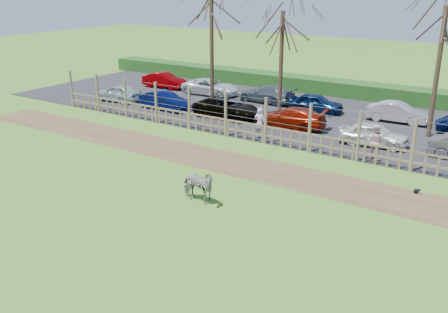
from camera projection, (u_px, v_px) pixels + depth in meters
The scene contains 22 objects.
ground at pixel (170, 195), 20.22m from camera, with size 120.00×120.00×0.00m, color #69A63D.
dirt_strip at pixel (229, 163), 23.76m from camera, with size 34.00×2.80×0.01m, color brown.
asphalt at pixel (314, 117), 31.64m from camera, with size 44.00×13.00×0.04m, color #232326.
hedge at pixel (353, 90), 36.98m from camera, with size 46.00×2.00×1.10m, color #1E4716.
fence at pixel (265, 129), 26.25m from camera, with size 30.16×0.16×2.50m.
tree_left at pixel (212, 24), 31.55m from camera, with size 4.80×4.80×7.88m.
tree_mid at pixel (282, 38), 30.26m from camera, with size 4.80×4.80×6.83m.
tree_right at pixel (442, 41), 25.88m from camera, with size 4.80×4.80×7.35m.
zebra at pixel (198, 186), 19.30m from camera, with size 0.75×1.65×1.39m, color gray.
visitor_a at pixel (260, 123), 27.00m from camera, with size 0.63×0.41×1.72m, color silver.
visitor_b at pixel (375, 142), 23.88m from camera, with size 0.84×0.65×1.72m, color beige.
crow at pixel (416, 191), 20.32m from camera, with size 0.27×0.20×0.22m.
car_0 at pixel (118, 93), 35.44m from camera, with size 1.42×3.52×1.20m, color #B1C6C5.
car_1 at pixel (164, 100), 33.24m from camera, with size 1.27×3.64×1.20m, color #060D42.
car_2 at pixel (227, 108), 31.29m from camera, with size 1.99×4.32×1.20m, color black.
car_3 at pixel (291, 118), 29.08m from camera, with size 1.68×4.13×1.20m, color maroon.
car_4 at pixel (374, 134), 25.94m from camera, with size 1.42×3.52×1.20m, color white.
car_7 at pixel (164, 80), 39.91m from camera, with size 1.27×3.64×1.20m, color #870003.
car_8 at pixel (211, 87), 37.45m from camera, with size 1.99×4.32×1.20m, color silver.
car_9 at pixel (267, 94), 35.11m from camera, with size 1.68×4.13×1.20m, color #4E5D68.
car_10 at pixel (316, 103), 32.54m from camera, with size 1.42×3.52×1.20m, color #0A1C43.
car_11 at pixel (398, 112), 30.27m from camera, with size 1.27×3.64×1.20m, color #C3B2BD.
Camera 1 is at (12.01, -14.29, 8.22)m, focal length 40.00 mm.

